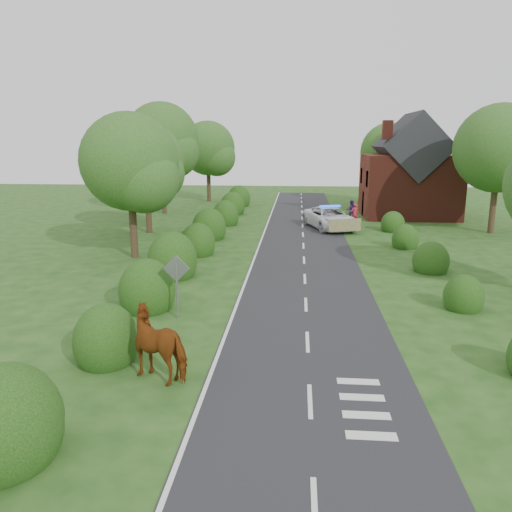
# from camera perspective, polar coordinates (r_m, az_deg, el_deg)

# --- Properties ---
(ground) EXTENTS (120.00, 120.00, 0.00)m
(ground) POSITION_cam_1_polar(r_m,az_deg,el_deg) (17.47, 5.90, -9.78)
(ground) COLOR #1F4515
(road) EXTENTS (6.00, 70.00, 0.02)m
(road) POSITION_cam_1_polar(r_m,az_deg,el_deg) (31.82, 5.45, 0.78)
(road) COLOR black
(road) RESTS_ON ground
(road_markings) EXTENTS (4.96, 70.00, 0.01)m
(road_markings) POSITION_cam_1_polar(r_m,az_deg,el_deg) (29.82, 2.41, 0.02)
(road_markings) COLOR white
(road_markings) RESTS_ON road
(hedgerow_left) EXTENTS (2.75, 50.41, 3.00)m
(hedgerow_left) POSITION_cam_1_polar(r_m,az_deg,el_deg) (29.08, -7.39, 1.04)
(hedgerow_left) COLOR #11370F
(hedgerow_left) RESTS_ON ground
(hedgerow_right) EXTENTS (2.10, 45.78, 2.10)m
(hedgerow_right) POSITION_cam_1_polar(r_m,az_deg,el_deg) (28.87, 18.75, -0.04)
(hedgerow_right) COLOR #11370F
(hedgerow_right) RESTS_ON ground
(tree_left_a) EXTENTS (5.74, 5.60, 8.38)m
(tree_left_a) POSITION_cam_1_polar(r_m,az_deg,el_deg) (29.50, -13.85, 9.95)
(tree_left_a) COLOR #332316
(tree_left_a) RESTS_ON ground
(tree_left_b) EXTENTS (5.74, 5.60, 8.07)m
(tree_left_b) POSITION_cam_1_polar(r_m,az_deg,el_deg) (37.59, -12.14, 10.18)
(tree_left_b) COLOR #332316
(tree_left_b) RESTS_ON ground
(tree_left_c) EXTENTS (6.97, 6.80, 10.22)m
(tree_left_c) POSITION_cam_1_polar(r_m,az_deg,el_deg) (47.53, -10.42, 12.61)
(tree_left_c) COLOR #332316
(tree_left_c) RESTS_ON ground
(tree_left_d) EXTENTS (6.15, 6.00, 8.89)m
(tree_left_d) POSITION_cam_1_polar(r_m,az_deg,el_deg) (56.81, -5.26, 11.91)
(tree_left_d) COLOR #332316
(tree_left_d) RESTS_ON ground
(tree_right_b) EXTENTS (6.56, 6.40, 9.40)m
(tree_right_b) POSITION_cam_1_polar(r_m,az_deg,el_deg) (40.69, 26.47, 10.59)
(tree_right_b) COLOR #332316
(tree_right_b) RESTS_ON ground
(tree_right_c) EXTENTS (6.15, 6.00, 8.58)m
(tree_right_c) POSITION_cam_1_polar(r_m,az_deg,el_deg) (54.82, 15.28, 11.16)
(tree_right_c) COLOR #332316
(tree_right_c) RESTS_ON ground
(road_sign) EXTENTS (1.06, 0.08, 2.53)m
(road_sign) POSITION_cam_1_polar(r_m,az_deg,el_deg) (19.35, -9.06, -2.40)
(road_sign) COLOR gray
(road_sign) RESTS_ON ground
(house) EXTENTS (8.00, 7.40, 9.17)m
(house) POSITION_cam_1_polar(r_m,az_deg,el_deg) (47.24, 17.12, 8.91)
(house) COLOR maroon
(house) RESTS_ON ground
(cow) EXTENTS (2.76, 2.11, 1.74)m
(cow) POSITION_cam_1_polar(r_m,az_deg,el_deg) (15.04, -10.63, -10.23)
(cow) COLOR #58260A
(cow) RESTS_ON ground
(police_van) EXTENTS (4.51, 6.60, 1.82)m
(police_van) POSITION_cam_1_polar(r_m,az_deg,el_deg) (39.52, 8.41, 4.33)
(police_van) COLOR white
(police_van) RESTS_ON ground
(pedestrian_red) EXTENTS (0.66, 0.49, 1.64)m
(pedestrian_red) POSITION_cam_1_polar(r_m,az_deg,el_deg) (42.49, 11.22, 4.80)
(pedestrian_red) COLOR #B02037
(pedestrian_red) RESTS_ON ground
(pedestrian_purple) EXTENTS (0.92, 0.76, 1.74)m
(pedestrian_purple) POSITION_cam_1_polar(r_m,az_deg,el_deg) (44.07, 10.81, 5.18)
(pedestrian_purple) COLOR #412259
(pedestrian_purple) RESTS_ON ground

